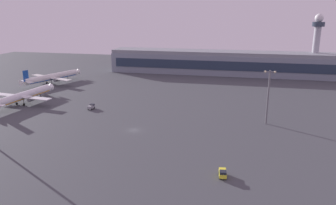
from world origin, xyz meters
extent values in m
plane|color=#424449|center=(0.00, 0.00, 0.00)|extent=(416.00, 416.00, 0.00)
cube|color=gray|center=(36.89, 125.83, 7.00)|extent=(184.20, 22.00, 14.00)
cube|color=#263347|center=(36.89, 114.63, 7.70)|extent=(176.84, 0.40, 6.16)
cube|color=gray|center=(36.89, 125.83, 15.20)|extent=(184.20, 19.80, 2.40)
cylinder|color=#A8A8B2|center=(87.68, 129.63, 17.03)|extent=(4.40, 4.40, 34.05)
cylinder|color=#2D3847|center=(87.68, 129.63, 35.55)|extent=(8.00, 8.00, 3.00)
sphere|color=silver|center=(87.68, 129.63, 39.57)|extent=(5.60, 5.60, 5.60)
cylinder|color=white|center=(-64.77, 23.69, 4.18)|extent=(8.55, 36.86, 3.87)
cone|color=white|center=(-62.26, 43.09, 4.18)|extent=(3.96, 2.90, 3.68)
cube|color=white|center=(-64.90, 22.68, 3.97)|extent=(32.85, 8.22, 0.36)
cylinder|color=slate|center=(-70.46, 23.40, 3.26)|extent=(2.69, 3.92, 2.24)
cylinder|color=slate|center=(-59.35, 21.96, 3.26)|extent=(2.69, 3.92, 2.24)
cube|color=orange|center=(-64.77, 23.69, 3.11)|extent=(7.79, 33.90, 0.37)
cylinder|color=#333338|center=(-63.26, 35.33, 2.37)|extent=(0.29, 0.29, 3.62)
cylinder|color=black|center=(-63.26, 35.33, 0.56)|extent=(0.55, 1.16, 1.12)
cylinder|color=#333338|center=(-67.32, 21.46, 2.37)|extent=(0.29, 0.29, 3.62)
cylinder|color=black|center=(-67.32, 21.46, 0.56)|extent=(0.55, 1.16, 1.12)
cylinder|color=#333338|center=(-62.87, 20.88, 2.37)|extent=(0.29, 0.29, 3.62)
cylinder|color=black|center=(-62.87, 20.88, 0.56)|extent=(0.55, 1.16, 1.12)
cylinder|color=silver|center=(-76.35, 68.76, 4.31)|extent=(16.99, 36.86, 4.00)
cone|color=silver|center=(-69.29, 87.68, 4.31)|extent=(4.44, 3.69, 3.80)
cone|color=silver|center=(-83.49, 49.65, 4.31)|extent=(4.40, 4.02, 3.60)
cube|color=silver|center=(-76.72, 67.78, 4.10)|extent=(32.99, 15.72, 0.37)
cube|color=silver|center=(-82.79, 51.53, 4.52)|extent=(11.72, 6.41, 0.37)
cube|color=#19479E|center=(-82.68, 51.82, 7.73)|extent=(1.47, 3.26, 6.84)
cylinder|color=slate|center=(-82.14, 69.80, 3.37)|extent=(3.49, 4.36, 2.31)
cylinder|color=slate|center=(-71.30, 65.76, 3.37)|extent=(3.49, 4.36, 2.31)
cube|color=#19479E|center=(-76.35, 68.76, 3.21)|extent=(15.56, 33.88, 0.38)
cylinder|color=#333338|center=(-72.11, 80.11, 2.44)|extent=(0.29, 0.29, 3.73)
cylinder|color=black|center=(-72.11, 80.11, 0.58)|extent=(0.80, 1.23, 1.16)
cylinder|color=#333338|center=(-79.44, 67.11, 2.44)|extent=(0.29, 0.29, 3.73)
cylinder|color=black|center=(-79.44, 67.11, 0.58)|extent=(0.80, 1.23, 1.16)
cylinder|color=#333338|center=(-75.11, 65.49, 2.44)|extent=(0.29, 0.29, 3.73)
cylinder|color=black|center=(-75.11, 65.49, 0.58)|extent=(0.80, 1.23, 1.16)
cube|color=yellow|center=(35.94, -31.08, 1.00)|extent=(2.24, 2.33, 1.10)
cube|color=#1E232D|center=(35.94, -31.08, 1.90)|extent=(2.05, 2.06, 0.70)
cube|color=yellow|center=(35.71, -29.21, 1.15)|extent=(2.20, 2.62, 1.40)
cylinder|color=black|center=(36.82, -31.27, 0.45)|extent=(0.41, 0.93, 0.90)
cylinder|color=black|center=(35.13, -31.48, 0.45)|extent=(0.41, 0.93, 0.90)
cylinder|color=black|center=(36.49, -28.60, 0.45)|extent=(0.41, 0.93, 0.90)
cylinder|color=black|center=(34.80, -28.81, 0.45)|extent=(0.41, 0.93, 0.90)
cube|color=gray|center=(-28.31, 23.44, 1.00)|extent=(2.08, 2.17, 1.10)
cube|color=#1E232D|center=(-28.31, 23.44, 1.90)|extent=(1.91, 1.92, 0.70)
cube|color=gray|center=(-28.39, 21.56, 1.15)|extent=(2.01, 2.47, 1.40)
cylinder|color=black|center=(-29.15, 23.77, 0.45)|extent=(0.33, 0.91, 0.90)
cylinder|color=black|center=(-27.45, 23.71, 0.45)|extent=(0.33, 0.91, 0.90)
cylinder|color=black|center=(-29.25, 21.08, 0.45)|extent=(0.33, 0.91, 0.90)
cylinder|color=black|center=(-27.56, 21.02, 0.45)|extent=(0.33, 0.91, 0.90)
cylinder|color=slate|center=(50.18, 18.95, 11.03)|extent=(0.70, 0.70, 22.06)
cube|color=slate|center=(50.18, 18.95, 21.46)|extent=(4.80, 0.40, 0.40)
sphere|color=#F9EAB2|center=(48.38, 18.95, 21.46)|extent=(0.90, 0.90, 0.90)
sphere|color=#F9EAB2|center=(51.98, 18.95, 21.46)|extent=(0.90, 0.90, 0.90)
camera|label=1|loc=(39.27, -114.89, 44.89)|focal=35.53mm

